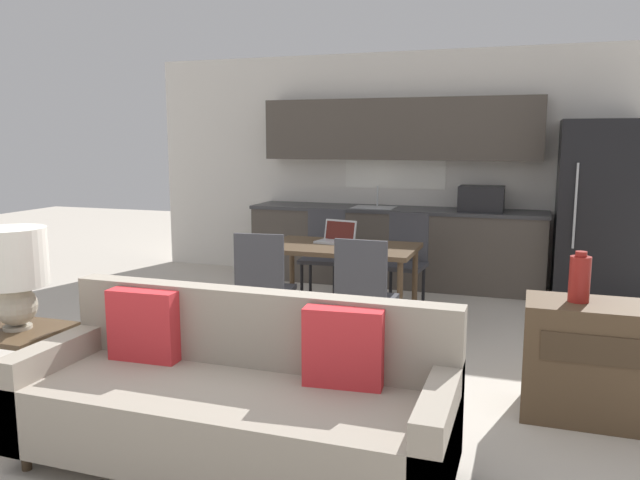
# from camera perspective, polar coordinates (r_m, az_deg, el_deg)

# --- Properties ---
(ground_plane) EXTENTS (20.00, 20.00, 0.00)m
(ground_plane) POSITION_cam_1_polar(r_m,az_deg,el_deg) (3.59, -8.77, -18.87)
(ground_plane) COLOR beige
(wall_back) EXTENTS (6.40, 0.07, 2.70)m
(wall_back) POSITION_cam_1_polar(r_m,az_deg,el_deg) (7.58, 7.45, 6.61)
(wall_back) COLOR silver
(wall_back) RESTS_ON ground_plane
(kitchen_counter) EXTENTS (3.41, 0.65, 2.15)m
(kitchen_counter) POSITION_cam_1_polar(r_m,az_deg,el_deg) (7.33, 7.04, 2.52)
(kitchen_counter) COLOR #4C443D
(kitchen_counter) RESTS_ON ground_plane
(refrigerator) EXTENTS (0.81, 0.79, 1.88)m
(refrigerator) POSITION_cam_1_polar(r_m,az_deg,el_deg) (7.07, 24.06, 2.35)
(refrigerator) COLOR black
(refrigerator) RESTS_ON ground_plane
(dining_table) EXTENTS (1.34, 0.81, 0.75)m
(dining_table) POSITION_cam_1_polar(r_m,az_deg,el_deg) (5.58, 1.94, -1.24)
(dining_table) COLOR brown
(dining_table) RESTS_ON ground_plane
(couch) EXTENTS (2.22, 0.80, 0.88)m
(couch) POSITION_cam_1_polar(r_m,az_deg,el_deg) (3.35, -7.55, -14.37)
(couch) COLOR #3D2D1E
(couch) RESTS_ON ground_plane
(side_table) EXTENTS (0.48, 0.48, 0.59)m
(side_table) POSITION_cam_1_polar(r_m,az_deg,el_deg) (4.13, -25.65, -9.92)
(side_table) COLOR brown
(side_table) RESTS_ON ground_plane
(table_lamp) EXTENTS (0.39, 0.39, 0.60)m
(table_lamp) POSITION_cam_1_polar(r_m,az_deg,el_deg) (4.01, -26.26, -2.29)
(table_lamp) COLOR #B2A893
(table_lamp) RESTS_ON side_table
(credenza) EXTENTS (0.94, 0.47, 0.72)m
(credenza) POSITION_cam_1_polar(r_m,az_deg,el_deg) (4.18, 24.64, -10.14)
(credenza) COLOR brown
(credenza) RESTS_ON ground_plane
(vase) EXTENTS (0.12, 0.12, 0.31)m
(vase) POSITION_cam_1_polar(r_m,az_deg,el_deg) (4.04, 22.65, -3.26)
(vase) COLOR maroon
(vase) RESTS_ON credenza
(dining_chair_near_left) EXTENTS (0.47, 0.47, 0.96)m
(dining_chair_near_left) POSITION_cam_1_polar(r_m,az_deg,el_deg) (5.05, -5.18, -4.05)
(dining_chair_near_left) COLOR #38383D
(dining_chair_near_left) RESTS_ON ground_plane
(dining_chair_far_left) EXTENTS (0.45, 0.45, 0.96)m
(dining_chair_far_left) POSITION_cam_1_polar(r_m,az_deg,el_deg) (6.50, 0.34, -1.04)
(dining_chair_far_left) COLOR #38383D
(dining_chair_far_left) RESTS_ON ground_plane
(dining_chair_near_right) EXTENTS (0.42, 0.42, 0.96)m
(dining_chair_near_right) POSITION_cam_1_polar(r_m,az_deg,el_deg) (4.76, 4.09, -4.86)
(dining_chair_near_right) COLOR #38383D
(dining_chair_near_right) RESTS_ON ground_plane
(dining_chair_far_right) EXTENTS (0.45, 0.45, 0.96)m
(dining_chair_far_right) POSITION_cam_1_polar(r_m,az_deg,el_deg) (6.22, 7.77, -1.58)
(dining_chair_far_right) COLOR #38383D
(dining_chair_far_right) RESTS_ON ground_plane
(laptop) EXTENTS (0.36, 0.31, 0.20)m
(laptop) POSITION_cam_1_polar(r_m,az_deg,el_deg) (5.74, 1.56, 0.28)
(laptop) COLOR #B7BABC
(laptop) RESTS_ON dining_table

